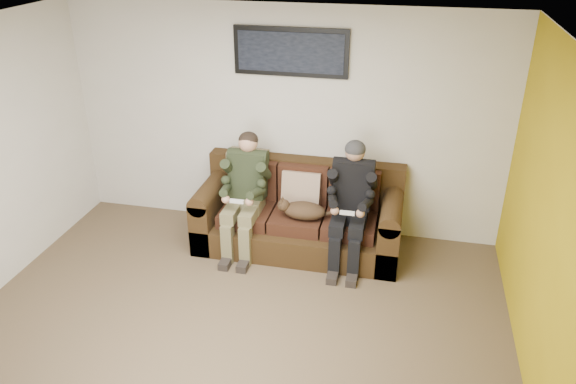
% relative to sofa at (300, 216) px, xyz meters
% --- Properties ---
extents(floor, '(5.00, 5.00, 0.00)m').
position_rel_sofa_xyz_m(floor, '(-0.28, -1.83, -0.35)').
color(floor, brown).
rests_on(floor, ground).
extents(ceiling, '(5.00, 5.00, 0.00)m').
position_rel_sofa_xyz_m(ceiling, '(-0.28, -1.83, 2.25)').
color(ceiling, silver).
rests_on(ceiling, ground).
extents(wall_back, '(5.00, 0.00, 5.00)m').
position_rel_sofa_xyz_m(wall_back, '(-0.28, 0.42, 0.95)').
color(wall_back, beige).
rests_on(wall_back, ground).
extents(wall_right, '(0.00, 4.50, 4.50)m').
position_rel_sofa_xyz_m(wall_right, '(2.22, -1.83, 0.95)').
color(wall_right, beige).
rests_on(wall_right, ground).
extents(accent_wall_right, '(0.00, 4.50, 4.50)m').
position_rel_sofa_xyz_m(accent_wall_right, '(2.21, -1.83, 0.95)').
color(accent_wall_right, '#B29711').
rests_on(accent_wall_right, ground).
extents(sofa, '(2.26, 0.97, 0.92)m').
position_rel_sofa_xyz_m(sofa, '(0.00, 0.00, 0.00)').
color(sofa, '#35220F').
rests_on(sofa, ground).
extents(throw_pillow, '(0.43, 0.21, 0.43)m').
position_rel_sofa_xyz_m(throw_pillow, '(0.00, 0.04, 0.31)').
color(throw_pillow, tan).
rests_on(throw_pillow, sofa).
extents(throw_blanket, '(0.46, 0.23, 0.08)m').
position_rel_sofa_xyz_m(throw_blanket, '(-0.68, 0.28, 0.57)').
color(throw_blanket, gray).
rests_on(throw_blanket, sofa).
extents(person_left, '(0.51, 0.87, 1.31)m').
position_rel_sofa_xyz_m(person_left, '(-0.58, -0.19, 0.39)').
color(person_left, '#6F6745').
rests_on(person_left, sofa).
extents(person_right, '(0.51, 0.86, 1.32)m').
position_rel_sofa_xyz_m(person_right, '(0.58, -0.19, 0.39)').
color(person_right, black).
rests_on(person_right, sofa).
extents(cat, '(0.66, 0.26, 0.24)m').
position_rel_sofa_xyz_m(cat, '(0.07, -0.24, 0.20)').
color(cat, '#4E351E').
rests_on(cat, sofa).
extents(framed_poster, '(1.25, 0.05, 0.52)m').
position_rel_sofa_xyz_m(framed_poster, '(-0.20, 0.39, 1.75)').
color(framed_poster, black).
rests_on(framed_poster, wall_back).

